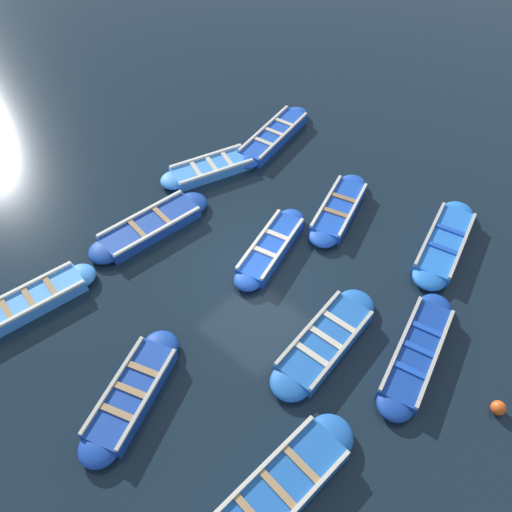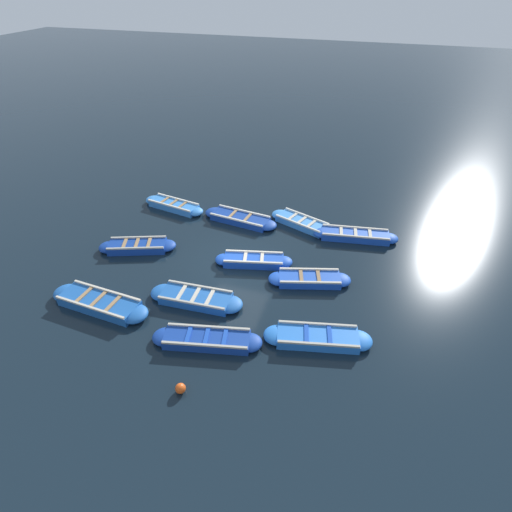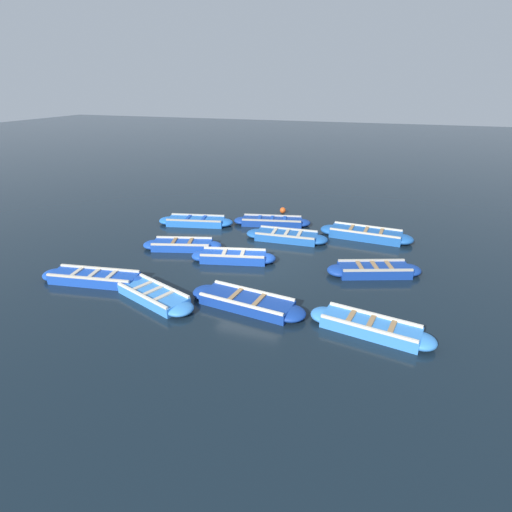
{
  "view_description": "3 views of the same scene",
  "coord_description": "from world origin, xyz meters",
  "px_view_note": "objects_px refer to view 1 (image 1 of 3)",
  "views": [
    {
      "loc": [
        6.01,
        5.43,
        10.17
      ],
      "look_at": [
        -0.25,
        -0.2,
        0.29
      ],
      "focal_mm": 35.0,
      "sensor_mm": 36.0,
      "label": 1
    },
    {
      "loc": [
        -4.8,
        12.35,
        10.11
      ],
      "look_at": [
        -0.92,
        -0.12,
        0.47
      ],
      "focal_mm": 28.0,
      "sensor_mm": 36.0,
      "label": 2
    },
    {
      "loc": [
        4.45,
        -13.01,
        6.24
      ],
      "look_at": [
        0.15,
        -0.33,
        0.41
      ],
      "focal_mm": 28.0,
      "sensor_mm": 36.0,
      "label": 3
    }
  ],
  "objects_px": {
    "boat_stern_in": "(339,209)",
    "boat_centre": "(271,248)",
    "boat_outer_left": "(444,243)",
    "buoy_orange_near": "(498,408)",
    "boat_tucked": "(417,352)",
    "boat_mid_row": "(132,394)",
    "boat_bow_out": "(277,492)",
    "boat_far_corner": "(274,136)",
    "boat_inner_gap": "(212,168)",
    "boat_broadside": "(150,226)",
    "boat_alongside": "(325,341)",
    "boat_near_quay": "(31,302)"
  },
  "relations": [
    {
      "from": "boat_mid_row",
      "to": "boat_tucked",
      "type": "bearing_deg",
      "value": 141.0
    },
    {
      "from": "boat_far_corner",
      "to": "boat_tucked",
      "type": "xyz_separation_m",
      "value": [
        3.98,
        7.69,
        -0.01
      ]
    },
    {
      "from": "boat_bow_out",
      "to": "boat_far_corner",
      "type": "relative_size",
      "value": 1.04
    },
    {
      "from": "boat_inner_gap",
      "to": "boat_far_corner",
      "type": "distance_m",
      "value": 2.55
    },
    {
      "from": "boat_bow_out",
      "to": "boat_centre",
      "type": "bearing_deg",
      "value": -137.97
    },
    {
      "from": "boat_centre",
      "to": "boat_bow_out",
      "type": "distance_m",
      "value": 6.12
    },
    {
      "from": "buoy_orange_near",
      "to": "boat_broadside",
      "type": "bearing_deg",
      "value": -81.32
    },
    {
      "from": "boat_stern_in",
      "to": "boat_tucked",
      "type": "relative_size",
      "value": 0.89
    },
    {
      "from": "boat_outer_left",
      "to": "boat_far_corner",
      "type": "distance_m",
      "value": 6.56
    },
    {
      "from": "boat_centre",
      "to": "boat_bow_out",
      "type": "bearing_deg",
      "value": 42.03
    },
    {
      "from": "boat_stern_in",
      "to": "boat_mid_row",
      "type": "bearing_deg",
      "value": 0.27
    },
    {
      "from": "boat_near_quay",
      "to": "buoy_orange_near",
      "type": "bearing_deg",
      "value": 117.65
    },
    {
      "from": "boat_centre",
      "to": "boat_tucked",
      "type": "height_order",
      "value": "boat_centre"
    },
    {
      "from": "boat_stern_in",
      "to": "buoy_orange_near",
      "type": "height_order",
      "value": "boat_stern_in"
    },
    {
      "from": "boat_near_quay",
      "to": "buoy_orange_near",
      "type": "height_order",
      "value": "boat_near_quay"
    },
    {
      "from": "boat_mid_row",
      "to": "boat_tucked",
      "type": "xyz_separation_m",
      "value": [
        -4.95,
        4.01,
        -0.01
      ]
    },
    {
      "from": "boat_outer_left",
      "to": "buoy_orange_near",
      "type": "height_order",
      "value": "boat_outer_left"
    },
    {
      "from": "boat_far_corner",
      "to": "boat_tucked",
      "type": "height_order",
      "value": "boat_far_corner"
    },
    {
      "from": "boat_centre",
      "to": "buoy_orange_near",
      "type": "relative_size",
      "value": 10.6
    },
    {
      "from": "boat_alongside",
      "to": "buoy_orange_near",
      "type": "height_order",
      "value": "boat_alongside"
    },
    {
      "from": "boat_alongside",
      "to": "boat_mid_row",
      "type": "bearing_deg",
      "value": -31.14
    },
    {
      "from": "boat_alongside",
      "to": "boat_tucked",
      "type": "xyz_separation_m",
      "value": [
        -1.16,
        1.72,
        -0.0
      ]
    },
    {
      "from": "boat_broadside",
      "to": "boat_inner_gap",
      "type": "bearing_deg",
      "value": -169.93
    },
    {
      "from": "boat_centre",
      "to": "boat_inner_gap",
      "type": "xyz_separation_m",
      "value": [
        -1.28,
        -3.53,
        -0.01
      ]
    },
    {
      "from": "boat_near_quay",
      "to": "boat_far_corner",
      "type": "relative_size",
      "value": 0.9
    },
    {
      "from": "boat_stern_in",
      "to": "boat_far_corner",
      "type": "relative_size",
      "value": 0.86
    },
    {
      "from": "boat_bow_out",
      "to": "buoy_orange_near",
      "type": "bearing_deg",
      "value": 151.45
    },
    {
      "from": "boat_alongside",
      "to": "buoy_orange_near",
      "type": "distance_m",
      "value": 3.85
    },
    {
      "from": "boat_bow_out",
      "to": "boat_inner_gap",
      "type": "height_order",
      "value": "boat_bow_out"
    },
    {
      "from": "boat_stern_in",
      "to": "boat_centre",
      "type": "height_order",
      "value": "boat_centre"
    },
    {
      "from": "boat_centre",
      "to": "boat_outer_left",
      "type": "distance_m",
      "value": 4.7
    },
    {
      "from": "boat_stern_in",
      "to": "boat_mid_row",
      "type": "distance_m",
      "value": 7.56
    },
    {
      "from": "boat_far_corner",
      "to": "boat_broadside",
      "type": "bearing_deg",
      "value": 1.52
    },
    {
      "from": "boat_alongside",
      "to": "boat_near_quay",
      "type": "relative_size",
      "value": 1.03
    },
    {
      "from": "boat_tucked",
      "to": "boat_broadside",
      "type": "bearing_deg",
      "value": -79.07
    },
    {
      "from": "boat_centre",
      "to": "boat_alongside",
      "type": "bearing_deg",
      "value": 64.52
    },
    {
      "from": "boat_mid_row",
      "to": "boat_broadside",
      "type": "xyz_separation_m",
      "value": [
        -3.5,
        -3.53,
        -0.01
      ]
    },
    {
      "from": "boat_stern_in",
      "to": "boat_bow_out",
      "type": "relative_size",
      "value": 0.82
    },
    {
      "from": "boat_alongside",
      "to": "boat_centre",
      "type": "bearing_deg",
      "value": -115.48
    },
    {
      "from": "boat_outer_left",
      "to": "boat_alongside",
      "type": "bearing_deg",
      "value": -7.02
    },
    {
      "from": "boat_outer_left",
      "to": "boat_inner_gap",
      "type": "bearing_deg",
      "value": -73.96
    },
    {
      "from": "boat_far_corner",
      "to": "boat_tucked",
      "type": "relative_size",
      "value": 1.04
    },
    {
      "from": "boat_outer_left",
      "to": "boat_inner_gap",
      "type": "relative_size",
      "value": 1.08
    },
    {
      "from": "boat_centre",
      "to": "boat_tucked",
      "type": "relative_size",
      "value": 0.88
    },
    {
      "from": "boat_centre",
      "to": "boat_inner_gap",
      "type": "relative_size",
      "value": 0.96
    },
    {
      "from": "boat_inner_gap",
      "to": "boat_tucked",
      "type": "relative_size",
      "value": 0.92
    },
    {
      "from": "boat_stern_in",
      "to": "boat_broadside",
      "type": "relative_size",
      "value": 0.87
    },
    {
      "from": "boat_stern_in",
      "to": "boat_centre",
      "type": "distance_m",
      "value": 2.48
    },
    {
      "from": "boat_inner_gap",
      "to": "boat_near_quay",
      "type": "bearing_deg",
      "value": 2.8
    },
    {
      "from": "boat_stern_in",
      "to": "boat_mid_row",
      "type": "height_order",
      "value": "boat_mid_row"
    }
  ]
}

